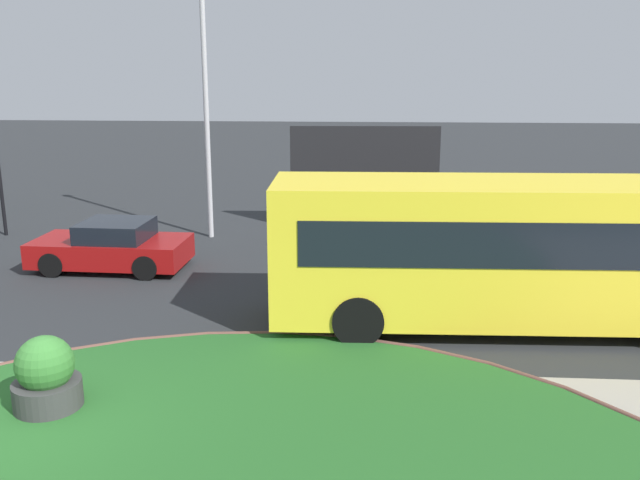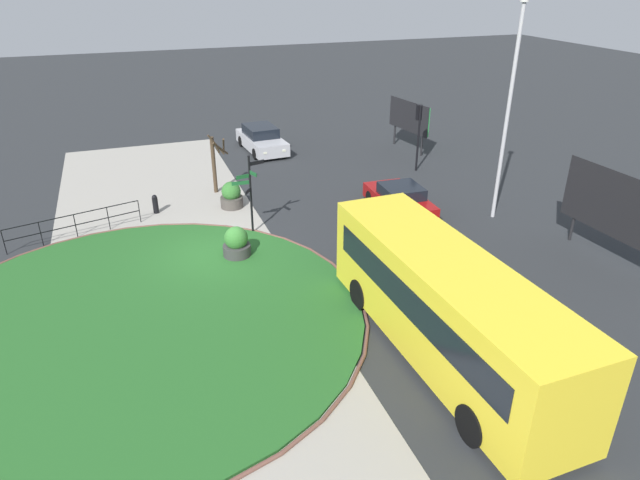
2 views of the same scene
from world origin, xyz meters
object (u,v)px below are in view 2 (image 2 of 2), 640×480
at_px(bollard_foreground, 155,204).
at_px(bus_yellow, 446,306).
at_px(signpost_directional, 250,189).
at_px(lamppost_tall, 509,108).
at_px(billboard_left, 409,117).
at_px(car_far_lane, 400,200).
at_px(street_tree_bare, 215,160).
at_px(planter_kerbside, 237,244).
at_px(traffic_light_near, 419,123).
at_px(billboard_right, 618,207).
at_px(planter_near_signpost, 231,196).
at_px(car_near_lane, 262,139).

distance_m(bollard_foreground, bus_yellow, 14.81).
distance_m(signpost_directional, bus_yellow, 10.18).
distance_m(lamppost_tall, billboard_left, 10.67).
height_order(bus_yellow, lamppost_tall, lamppost_tall).
bearing_deg(car_far_lane, signpost_directional, 91.38).
height_order(lamppost_tall, street_tree_bare, lamppost_tall).
bearing_deg(bus_yellow, planter_kerbside, 26.66).
height_order(car_far_lane, planter_kerbside, car_far_lane).
height_order(billboard_left, street_tree_bare, street_tree_bare).
bearing_deg(signpost_directional, traffic_light_near, 115.53).
relative_size(billboard_left, street_tree_bare, 1.21).
height_order(bollard_foreground, planter_kerbside, planter_kerbside).
xyz_separation_m(signpost_directional, billboard_right, (6.73, 11.99, 0.19)).
height_order(planter_kerbside, street_tree_bare, street_tree_bare).
xyz_separation_m(car_far_lane, planter_kerbside, (1.81, -7.74, -0.04)).
height_order(car_far_lane, lamppost_tall, lamppost_tall).
bearing_deg(planter_near_signpost, traffic_light_near, 100.16).
height_order(signpost_directional, bus_yellow, signpost_directional).
bearing_deg(planter_kerbside, bus_yellow, 28.25).
bearing_deg(bollard_foreground, signpost_directional, 45.51).
distance_m(bollard_foreground, car_far_lane, 10.86).
bearing_deg(lamppost_tall, bollard_foreground, -111.10).
distance_m(signpost_directional, billboard_right, 13.75).
distance_m(lamppost_tall, planter_near_signpost, 12.43).
relative_size(signpost_directional, bus_yellow, 0.35).
distance_m(car_far_lane, planter_near_signpost, 7.58).
distance_m(bus_yellow, planter_near_signpost, 13.16).
height_order(bus_yellow, billboard_left, bus_yellow).
bearing_deg(traffic_light_near, car_near_lane, 57.96).
xyz_separation_m(traffic_light_near, lamppost_tall, (6.77, 0.19, 2.21)).
relative_size(billboard_right, planter_near_signpost, 3.98).
bearing_deg(street_tree_bare, bus_yellow, 13.85).
bearing_deg(planter_near_signpost, planter_kerbside, -9.47).
relative_size(lamppost_tall, planter_near_signpost, 7.30).
bearing_deg(bus_yellow, lamppost_tall, -44.61).
distance_m(traffic_light_near, street_tree_bare, 10.74).
relative_size(car_far_lane, billboard_right, 0.83).
height_order(bollard_foreground, car_near_lane, car_near_lane).
bearing_deg(billboard_right, car_near_lane, -156.66).
xyz_separation_m(car_far_lane, street_tree_bare, (-5.16, -7.20, 1.04)).
bearing_deg(planter_near_signpost, signpost_directional, 4.12).
distance_m(bus_yellow, billboard_right, 9.33).
bearing_deg(car_far_lane, traffic_light_near, -33.13).
xyz_separation_m(bollard_foreground, traffic_light_near, (-1.39, 13.75, 2.12)).
height_order(signpost_directional, billboard_left, signpost_directional).
relative_size(planter_near_signpost, planter_kerbside, 0.98).
bearing_deg(signpost_directional, planter_kerbside, -28.60).
bearing_deg(car_far_lane, car_near_lane, 19.29).
height_order(traffic_light_near, planter_kerbside, traffic_light_near).
height_order(bus_yellow, car_far_lane, bus_yellow).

